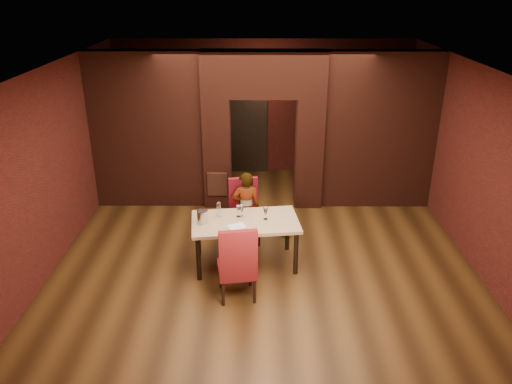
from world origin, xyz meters
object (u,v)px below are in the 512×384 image
at_px(water_bottle, 219,209).
at_px(wine_glass_a, 238,211).
at_px(wine_bucket, 202,217).
at_px(potted_plant, 286,226).
at_px(chair_far, 245,212).
at_px(wine_glass_b, 242,211).
at_px(dining_table, 245,242).
at_px(person_seated, 246,208).
at_px(chair_near, 237,260).
at_px(wine_glass_c, 266,213).

bearing_deg(water_bottle, wine_glass_a, 0.29).
xyz_separation_m(wine_bucket, potted_plant, (1.42, 1.09, -0.73)).
height_order(chair_far, wine_glass_b, chair_far).
height_order(chair_far, water_bottle, chair_far).
relative_size(dining_table, wine_glass_a, 8.86).
height_order(chair_far, person_seated, person_seated).
bearing_deg(chair_near, chair_far, -101.00).
height_order(dining_table, chair_far, chair_far).
distance_m(wine_glass_a, potted_plant, 1.41).
distance_m(person_seated, wine_glass_b, 0.65).
bearing_deg(chair_far, chair_near, -101.72).
bearing_deg(water_bottle, wine_bucket, -137.86).
bearing_deg(wine_glass_c, chair_far, 115.92).
distance_m(dining_table, chair_far, 0.81).
distance_m(chair_far, water_bottle, 0.85).
xyz_separation_m(dining_table, wine_glass_a, (-0.12, 0.15, 0.51)).
distance_m(person_seated, wine_glass_c, 0.81).
bearing_deg(wine_glass_a, dining_table, -51.46).
bearing_deg(person_seated, wine_glass_b, 79.34).
bearing_deg(chair_far, potted_plant, 6.80).
xyz_separation_m(chair_near, person_seated, (0.10, 1.66, 0.07)).
bearing_deg(wine_glass_c, wine_bucket, -172.86).
xyz_separation_m(wine_glass_b, potted_plant, (0.79, 0.87, -0.73)).
distance_m(person_seated, water_bottle, 0.79).
xyz_separation_m(chair_near, wine_bucket, (-0.59, 0.84, 0.31)).
bearing_deg(potted_plant, water_bottle, -143.41).
bearing_deg(wine_bucket, person_seated, 50.49).
relative_size(dining_table, water_bottle, 6.43).
relative_size(wine_glass_a, potted_plant, 0.51).
relative_size(wine_glass_a, water_bottle, 0.73).
bearing_deg(wine_glass_a, wine_glass_c, -12.22).
xyz_separation_m(dining_table, chair_far, (-0.03, 0.79, 0.17)).
bearing_deg(wine_glass_b, wine_bucket, -160.27).
bearing_deg(chair_near, potted_plant, -121.82).
bearing_deg(dining_table, chair_far, 85.13).
relative_size(wine_glass_b, wine_bucket, 0.95).
bearing_deg(wine_glass_a, wine_glass_b, 0.12).
height_order(person_seated, wine_bucket, person_seated).
bearing_deg(dining_table, wine_bucket, 179.87).
xyz_separation_m(wine_glass_b, wine_bucket, (-0.63, -0.23, 0.01)).
relative_size(wine_glass_b, water_bottle, 0.75).
bearing_deg(dining_table, potted_plant, 47.37).
bearing_deg(person_seated, wine_bucket, 44.83).
xyz_separation_m(chair_near, water_bottle, (-0.34, 1.06, 0.34)).
xyz_separation_m(dining_table, water_bottle, (-0.44, 0.14, 0.54)).
relative_size(chair_near, wine_bucket, 5.71).
height_order(chair_far, wine_bucket, chair_far).
bearing_deg(chair_far, wine_glass_c, -73.30).
xyz_separation_m(person_seated, wine_bucket, (-0.68, -0.83, 0.24)).
bearing_deg(chair_near, wine_glass_c, -122.92).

